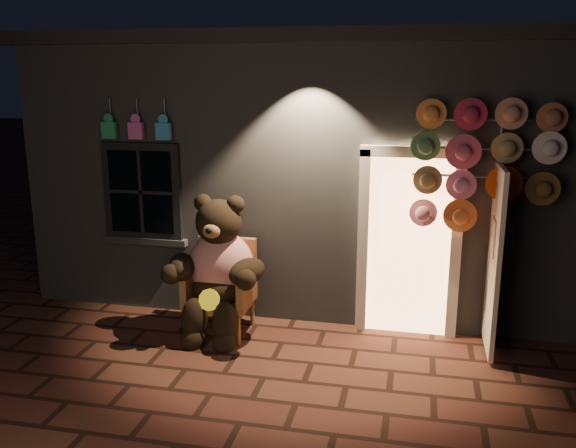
% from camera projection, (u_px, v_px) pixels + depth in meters
% --- Properties ---
extents(ground, '(60.00, 60.00, 0.00)m').
position_uv_depth(ground, '(263.00, 378.00, 6.11)').
color(ground, '#563121').
rests_on(ground, ground).
extents(shop_building, '(7.30, 5.95, 3.51)m').
position_uv_depth(shop_building, '(327.00, 154.00, 9.47)').
color(shop_building, slate).
rests_on(shop_building, ground).
extents(wicker_armchair, '(0.75, 0.68, 1.08)m').
position_uv_depth(wicker_armchair, '(223.00, 286.00, 7.15)').
color(wicker_armchair, '#AF8743').
rests_on(wicker_armchair, ground).
extents(teddy_bear, '(1.23, 0.95, 1.70)m').
position_uv_depth(teddy_bear, '(218.00, 270.00, 6.96)').
color(teddy_bear, red).
rests_on(teddy_bear, ground).
extents(hat_rack, '(1.54, 0.22, 2.71)m').
position_uv_depth(hat_rack, '(480.00, 161.00, 6.40)').
color(hat_rack, '#59595E').
rests_on(hat_rack, ground).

